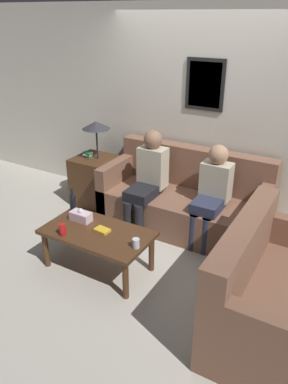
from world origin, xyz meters
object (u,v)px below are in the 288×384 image
at_px(person_left, 148,177).
at_px(person_right, 212,191).
at_px(couch_main, 185,202).
at_px(wine_bottle, 73,202).
at_px(couch_side, 271,296).
at_px(drinking_glass, 136,243).
at_px(coffee_table, 97,236).

xyz_separation_m(person_left, person_right, (0.80, 0.06, -0.02)).
height_order(couch_main, wine_bottle, couch_main).
height_order(couch_main, couch_side, same).
height_order(couch_side, person_left, person_left).
xyz_separation_m(wine_bottle, drinking_glass, (0.99, -0.28, -0.06)).
distance_m(couch_main, wine_bottle, 1.40).
xyz_separation_m(couch_main, drinking_glass, (0.09, -1.32, 0.17)).
distance_m(coffee_table, drinking_glass, 0.51).
bearing_deg(person_right, coffee_table, -125.39).
height_order(couch_side, wine_bottle, couch_side).
bearing_deg(person_right, person_left, -175.44).
height_order(drinking_glass, person_right, person_right).
height_order(coffee_table, drinking_glass, drinking_glass).
bearing_deg(drinking_glass, person_right, 75.57).
relative_size(coffee_table, wine_bottle, 4.13).
bearing_deg(wine_bottle, couch_side, -4.05).
relative_size(coffee_table, person_left, 0.93).
bearing_deg(person_right, couch_main, 158.89).
bearing_deg(wine_bottle, couch_main, 49.33).
bearing_deg(person_right, drinking_glass, -104.43).
distance_m(coffee_table, person_left, 1.09).
bearing_deg(drinking_glass, couch_side, 5.32).
distance_m(wine_bottle, person_left, 0.97).
bearing_deg(couch_main, drinking_glass, -86.01).
height_order(couch_main, coffee_table, couch_main).
relative_size(coffee_table, drinking_glass, 11.93).
bearing_deg(couch_side, person_right, 42.02).
relative_size(person_left, person_right, 1.05).
bearing_deg(couch_main, coffee_table, -107.57).
bearing_deg(person_left, coffee_table, -89.64).
relative_size(couch_side, person_right, 1.32).
relative_size(couch_main, wine_bottle, 7.47).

